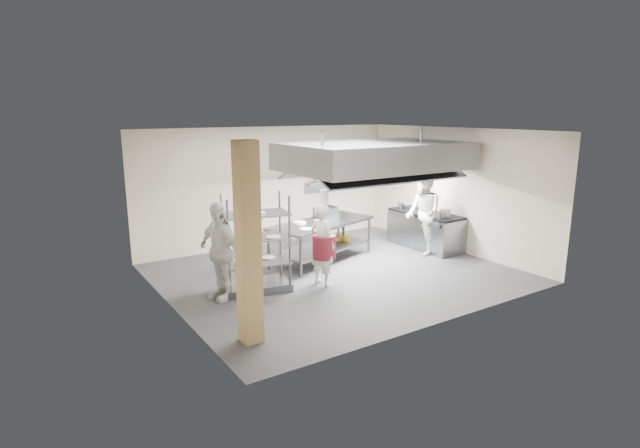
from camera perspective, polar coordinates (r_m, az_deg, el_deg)
floor at (r=10.68m, az=1.88°, el=-5.67°), size 7.00×7.00×0.00m
ceiling at (r=10.14m, az=2.01°, el=10.62°), size 7.00×7.00×0.00m
wall_back at (r=12.84m, az=-5.80°, el=4.31°), size 7.00×0.00×7.00m
wall_left at (r=8.81m, az=-17.03°, el=-0.13°), size 0.00×6.00×6.00m
wall_right at (r=12.62m, az=15.09°, el=3.79°), size 0.00×6.00×6.00m
column at (r=7.27m, az=-8.21°, el=-2.38°), size 0.30×0.30×3.00m
exhaust_hood at (r=11.28m, az=6.26°, el=7.73°), size 4.00×2.50×0.60m
hood_strip_a at (r=10.77m, az=2.49°, el=5.84°), size 1.60×0.12×0.04m
hood_strip_b at (r=11.90m, az=9.60°, el=6.34°), size 1.60×0.12×0.04m
wall_shelf at (r=13.62m, az=1.27°, el=4.87°), size 1.50×0.28×0.04m
island at (r=11.49m, az=0.18°, el=-1.95°), size 2.85×1.82×0.91m
island_worktop at (r=11.39m, az=0.18°, el=0.11°), size 2.85×1.82×0.06m
island_undershelf at (r=11.53m, az=0.18°, el=-2.70°), size 2.61×1.65×0.04m
pass_rack at (r=9.53m, az=-7.34°, el=-2.22°), size 1.37×0.97×1.87m
cooking_range at (r=12.86m, az=11.91°, el=-0.79°), size 0.80×2.00×0.84m
range_top at (r=12.76m, az=12.00°, el=1.17°), size 0.78×1.96×0.06m
chef_head at (r=9.77m, az=0.25°, el=-2.39°), size 0.51×0.67×1.65m
chef_line at (r=12.14m, az=11.70°, el=1.16°), size 1.07×1.18×1.98m
chef_plating at (r=9.22m, az=-11.41°, el=-3.05°), size 0.72×1.14×1.81m
griddle at (r=11.81m, az=0.67°, el=1.32°), size 0.52×0.42×0.24m
wicker_basket at (r=11.98m, az=1.72°, el=-1.67°), size 0.36×0.28×0.14m
stockpot at (r=12.39m, az=14.13°, el=1.28°), size 0.26×0.26×0.18m
plate_stack at (r=9.62m, az=-7.28°, el=-4.15°), size 0.28×0.28×0.05m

